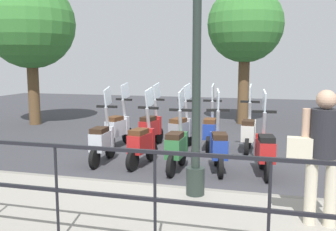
% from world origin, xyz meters
% --- Properties ---
extents(ground_plane, '(28.00, 28.00, 0.00)m').
position_xyz_m(ground_plane, '(0.00, 0.00, 0.00)').
color(ground_plane, '#38383D').
extents(promenade_walkway, '(2.20, 20.00, 0.15)m').
position_xyz_m(promenade_walkway, '(-3.15, 0.00, 0.07)').
color(promenade_walkway, gray).
rests_on(promenade_walkway, ground_plane).
extents(fence_railing, '(0.04, 16.03, 1.07)m').
position_xyz_m(fence_railing, '(-4.20, -0.00, 0.89)').
color(fence_railing, black).
rests_on(fence_railing, promenade_walkway).
extents(lamp_post_near, '(0.26, 0.90, 4.45)m').
position_xyz_m(lamp_post_near, '(-2.40, -0.59, 2.13)').
color(lamp_post_near, '#232D28').
rests_on(lamp_post_near, promenade_walkway).
extents(pedestrian_with_bag, '(0.33, 0.65, 1.59)m').
position_xyz_m(pedestrian_with_bag, '(-3.03, -2.17, 1.08)').
color(pedestrian_with_bag, beige).
rests_on(pedestrian_with_bag, promenade_walkway).
extents(tree_large, '(2.84, 2.84, 4.67)m').
position_xyz_m(tree_large, '(3.16, 5.83, 3.22)').
color(tree_large, brown).
rests_on(tree_large, ground_plane).
extents(tree_distant, '(2.44, 2.44, 4.46)m').
position_xyz_m(tree_distant, '(5.03, -0.80, 3.20)').
color(tree_distant, brown).
rests_on(tree_distant, ground_plane).
extents(scooter_near_0, '(1.23, 0.45, 1.54)m').
position_xyz_m(scooter_near_0, '(-0.69, -1.55, 0.48)').
color(scooter_near_0, black).
rests_on(scooter_near_0, ground_plane).
extents(scooter_near_1, '(1.22, 0.50, 1.54)m').
position_xyz_m(scooter_near_1, '(-0.68, -0.71, 0.48)').
color(scooter_near_1, black).
rests_on(scooter_near_1, ground_plane).
extents(scooter_near_2, '(1.23, 0.44, 1.54)m').
position_xyz_m(scooter_near_2, '(-0.84, 0.05, 0.48)').
color(scooter_near_2, black).
rests_on(scooter_near_2, ground_plane).
extents(scooter_near_3, '(1.23, 0.46, 1.54)m').
position_xyz_m(scooter_near_3, '(-0.66, 0.80, 0.48)').
color(scooter_near_3, black).
rests_on(scooter_near_3, ground_plane).
extents(scooter_near_4, '(1.23, 0.44, 1.54)m').
position_xyz_m(scooter_near_4, '(-0.69, 1.64, 0.48)').
color(scooter_near_4, black).
rests_on(scooter_near_4, ground_plane).
extents(scooter_far_0, '(1.23, 0.44, 1.54)m').
position_xyz_m(scooter_far_0, '(1.03, -1.17, 0.48)').
color(scooter_far_0, black).
rests_on(scooter_far_0, ground_plane).
extents(scooter_far_1, '(1.23, 0.44, 1.54)m').
position_xyz_m(scooter_far_1, '(1.03, -0.31, 0.48)').
color(scooter_far_1, black).
rests_on(scooter_far_1, ground_plane).
extents(scooter_far_2, '(1.21, 0.52, 1.54)m').
position_xyz_m(scooter_far_2, '(0.90, 0.37, 0.48)').
color(scooter_far_2, black).
rests_on(scooter_far_2, ground_plane).
extents(scooter_far_3, '(1.23, 0.47, 1.54)m').
position_xyz_m(scooter_far_3, '(0.99, 1.13, 0.48)').
color(scooter_far_3, black).
rests_on(scooter_far_3, ground_plane).
extents(scooter_far_4, '(1.22, 0.48, 1.54)m').
position_xyz_m(scooter_far_4, '(0.79, 1.90, 0.48)').
color(scooter_far_4, black).
rests_on(scooter_far_4, ground_plane).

